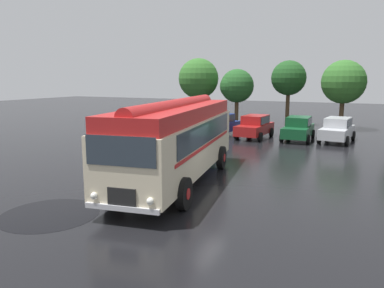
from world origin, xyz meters
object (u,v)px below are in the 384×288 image
object	(u,v)px
car_near_left	(219,125)
car_mid_right	(298,128)
vintage_bus	(177,138)
car_mid_left	(255,126)
car_far_right	(337,130)

from	to	relation	value
car_near_left	car_mid_right	world-z (taller)	same
vintage_bus	car_mid_left	xyz separation A→B (m)	(-0.35, 13.14, -1.05)
car_near_left	car_mid_left	world-z (taller)	same
car_near_left	vintage_bus	bearing A→B (deg)	-76.56
car_mid_left	car_mid_right	size ratio (longest dim) A/B	1.02
car_mid_left	car_far_right	distance (m)	5.69
car_near_left	car_far_right	bearing A→B (deg)	6.46
vintage_bus	car_mid_left	world-z (taller)	vintage_bus
car_far_right	car_mid_left	bearing A→B (deg)	-172.39
car_near_left	car_mid_left	bearing A→B (deg)	4.06
vintage_bus	car_far_right	distance (m)	14.90
vintage_bus	car_far_right	size ratio (longest dim) A/B	2.37
car_far_right	vintage_bus	bearing A→B (deg)	-110.81
vintage_bus	car_mid_left	size ratio (longest dim) A/B	2.41
car_mid_right	vintage_bus	bearing A→B (deg)	-101.48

